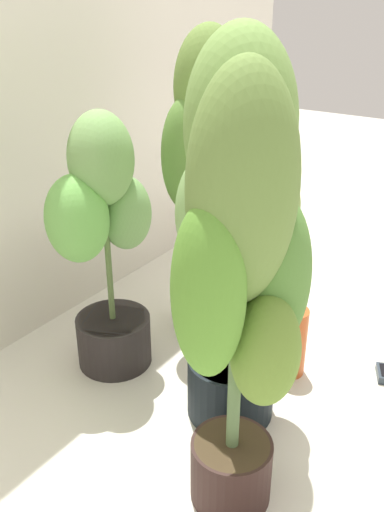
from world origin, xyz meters
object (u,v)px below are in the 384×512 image
Objects in this scene: potted_plant_front_left at (244,285)px; potted_plant_center at (241,217)px; potted_plant_back_center at (104,239)px; potted_plant_back_right at (202,166)px; nutrient_bottle at (291,340)px.

potted_plant_center reaches higher than potted_plant_front_left.
potted_plant_front_left is 0.28m from potted_plant_center.
potted_plant_back_right is at bearing -19.64° from potted_plant_back_center.
potted_plant_back_center is (-0.02, 0.42, -0.15)m from potted_plant_center.
potted_plant_back_right is at bearing 39.88° from potted_plant_front_left.
potted_plant_front_left is at bearing -168.69° from nutrient_bottle.
potted_plant_center is (-0.30, -0.31, 0.00)m from potted_plant_back_right.
nutrient_bottle is (0.27, -0.47, -0.31)m from potted_plant_back_center.
potted_plant_front_left is (-0.54, -0.45, -0.02)m from potted_plant_back_right.
potted_plant_back_center is (0.22, 0.57, -0.13)m from potted_plant_front_left.
potted_plant_center is 4.24× the size of nutrient_bottle.
potted_plant_back_center reaches higher than nutrient_bottle.
potted_plant_center is at bearing -87.04° from potted_plant_back_center.
potted_plant_center is at bearing 31.19° from potted_plant_front_left.
potted_plant_center is (0.24, 0.15, 0.02)m from potted_plant_front_left.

